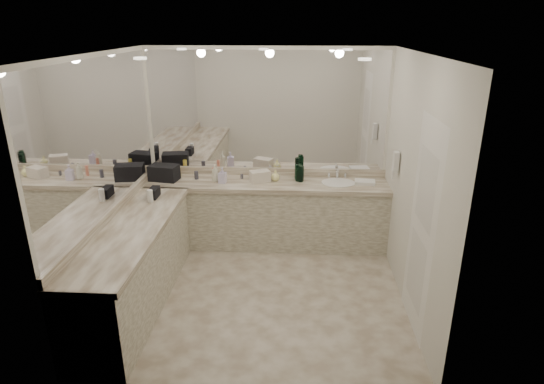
# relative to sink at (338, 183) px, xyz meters

# --- Properties ---
(floor) EXTENTS (3.20, 3.20, 0.00)m
(floor) POSITION_rel_sink_xyz_m (-0.95, -1.20, -0.90)
(floor) COLOR beige
(floor) RESTS_ON ground
(ceiling) EXTENTS (3.20, 3.20, 0.00)m
(ceiling) POSITION_rel_sink_xyz_m (-0.95, -1.20, 1.71)
(ceiling) COLOR white
(ceiling) RESTS_ON floor
(wall_back) EXTENTS (3.20, 0.02, 2.60)m
(wall_back) POSITION_rel_sink_xyz_m (-0.95, 0.30, 0.41)
(wall_back) COLOR silver
(wall_back) RESTS_ON floor
(wall_left) EXTENTS (0.02, 3.00, 2.60)m
(wall_left) POSITION_rel_sink_xyz_m (-2.55, -1.20, 0.41)
(wall_left) COLOR silver
(wall_left) RESTS_ON floor
(wall_right) EXTENTS (0.02, 3.00, 2.60)m
(wall_right) POSITION_rel_sink_xyz_m (0.65, -1.20, 0.41)
(wall_right) COLOR silver
(wall_right) RESTS_ON floor
(vanity_back_base) EXTENTS (3.20, 0.60, 0.84)m
(vanity_back_base) POSITION_rel_sink_xyz_m (-0.95, 0.00, -0.48)
(vanity_back_base) COLOR beige
(vanity_back_base) RESTS_ON floor
(vanity_back_top) EXTENTS (3.20, 0.64, 0.06)m
(vanity_back_top) POSITION_rel_sink_xyz_m (-0.95, -0.01, -0.03)
(vanity_back_top) COLOR beige
(vanity_back_top) RESTS_ON vanity_back_base
(vanity_left_base) EXTENTS (0.60, 2.40, 0.84)m
(vanity_left_base) POSITION_rel_sink_xyz_m (-2.25, -1.50, -0.48)
(vanity_left_base) COLOR beige
(vanity_left_base) RESTS_ON floor
(vanity_left_top) EXTENTS (0.64, 2.42, 0.06)m
(vanity_left_top) POSITION_rel_sink_xyz_m (-2.24, -1.50, -0.03)
(vanity_left_top) COLOR beige
(vanity_left_top) RESTS_ON vanity_left_base
(backsplash_back) EXTENTS (3.20, 0.04, 0.10)m
(backsplash_back) POSITION_rel_sink_xyz_m (-0.95, 0.28, 0.05)
(backsplash_back) COLOR beige
(backsplash_back) RESTS_ON vanity_back_top
(backsplash_left) EXTENTS (0.04, 3.00, 0.10)m
(backsplash_left) POSITION_rel_sink_xyz_m (-2.53, -1.20, 0.05)
(backsplash_left) COLOR beige
(backsplash_left) RESTS_ON vanity_left_top
(mirror_back) EXTENTS (3.12, 0.01, 1.55)m
(mirror_back) POSITION_rel_sink_xyz_m (-0.95, 0.29, 0.88)
(mirror_back) COLOR white
(mirror_back) RESTS_ON wall_back
(mirror_left) EXTENTS (0.01, 2.92, 1.55)m
(mirror_left) POSITION_rel_sink_xyz_m (-2.54, -1.20, 0.88)
(mirror_left) COLOR white
(mirror_left) RESTS_ON wall_left
(sink) EXTENTS (0.44, 0.44, 0.03)m
(sink) POSITION_rel_sink_xyz_m (0.00, 0.00, 0.00)
(sink) COLOR white
(sink) RESTS_ON vanity_back_top
(faucet) EXTENTS (0.24, 0.16, 0.14)m
(faucet) POSITION_rel_sink_xyz_m (0.00, 0.21, 0.07)
(faucet) COLOR silver
(faucet) RESTS_ON vanity_back_top
(wall_phone) EXTENTS (0.06, 0.10, 0.24)m
(wall_phone) POSITION_rel_sink_xyz_m (0.61, -0.50, 0.46)
(wall_phone) COLOR white
(wall_phone) RESTS_ON wall_right
(door) EXTENTS (0.02, 0.82, 2.10)m
(door) POSITION_rel_sink_xyz_m (0.64, -1.70, 0.16)
(door) COLOR white
(door) RESTS_ON wall_right
(black_toiletry_bag) EXTENTS (0.40, 0.29, 0.21)m
(black_toiletry_bag) POSITION_rel_sink_xyz_m (-2.31, -0.01, 0.11)
(black_toiletry_bag) COLOR black
(black_toiletry_bag) RESTS_ON vanity_back_top
(black_bag_spill) EXTENTS (0.10, 0.21, 0.12)m
(black_bag_spill) POSITION_rel_sink_xyz_m (-2.25, -0.65, 0.06)
(black_bag_spill) COLOR black
(black_bag_spill) RESTS_ON vanity_left_top
(cream_cosmetic_case) EXTENTS (0.29, 0.24, 0.15)m
(cream_cosmetic_case) POSITION_rel_sink_xyz_m (-1.03, -0.01, 0.08)
(cream_cosmetic_case) COLOR beige
(cream_cosmetic_case) RESTS_ON vanity_back_top
(hand_towel) EXTENTS (0.28, 0.20, 0.04)m
(hand_towel) POSITION_rel_sink_xyz_m (0.34, -0.01, 0.03)
(hand_towel) COLOR white
(hand_towel) RESTS_ON vanity_back_top
(lotion_left) EXTENTS (0.07, 0.07, 0.16)m
(lotion_left) POSITION_rel_sink_xyz_m (-2.25, -0.80, 0.08)
(lotion_left) COLOR white
(lotion_left) RESTS_ON vanity_left_top
(soap_bottle_a) EXTENTS (0.10, 0.10, 0.23)m
(soap_bottle_a) POSITION_rel_sink_xyz_m (-1.62, -0.03, 0.12)
(soap_bottle_a) COLOR silver
(soap_bottle_a) RESTS_ON vanity_back_top
(soap_bottle_b) EXTENTS (0.11, 0.11, 0.21)m
(soap_bottle_b) POSITION_rel_sink_xyz_m (-1.51, -0.08, 0.11)
(soap_bottle_b) COLOR silver
(soap_bottle_b) RESTS_ON vanity_back_top
(soap_bottle_c) EXTENTS (0.13, 0.13, 0.15)m
(soap_bottle_c) POSITION_rel_sink_xyz_m (-0.83, 0.05, 0.08)
(soap_bottle_c) COLOR #FDFA9E
(soap_bottle_c) RESTS_ON vanity_back_top
(green_bottle_0) EXTENTS (0.07, 0.07, 0.20)m
(green_bottle_0) POSITION_rel_sink_xyz_m (-0.54, 0.13, 0.11)
(green_bottle_0) COLOR #0E4327
(green_bottle_0) RESTS_ON vanity_back_top
(green_bottle_1) EXTENTS (0.07, 0.07, 0.22)m
(green_bottle_1) POSITION_rel_sink_xyz_m (-0.50, 0.03, 0.11)
(green_bottle_1) COLOR #0E4327
(green_bottle_1) RESTS_ON vanity_back_top
(green_bottle_2) EXTENTS (0.07, 0.07, 0.18)m
(green_bottle_2) POSITION_rel_sink_xyz_m (-0.52, 0.05, 0.10)
(green_bottle_2) COLOR #0E4327
(green_bottle_2) RESTS_ON vanity_back_top
(green_bottle_3) EXTENTS (0.07, 0.07, 0.20)m
(green_bottle_3) POSITION_rel_sink_xyz_m (-0.49, 0.05, 0.11)
(green_bottle_3) COLOR #0E4327
(green_bottle_3) RESTS_ON vanity_back_top
(amenity_bottle_0) EXTENTS (0.04, 0.04, 0.14)m
(amenity_bottle_0) POSITION_rel_sink_xyz_m (-1.66, 0.11, 0.08)
(amenity_bottle_0) COLOR #E57F66
(amenity_bottle_0) RESTS_ON vanity_back_top
(amenity_bottle_1) EXTENTS (0.04, 0.04, 0.07)m
(amenity_bottle_1) POSITION_rel_sink_xyz_m (-0.93, 0.10, 0.04)
(amenity_bottle_1) COLOR silver
(amenity_bottle_1) RESTS_ON vanity_back_top
(amenity_bottle_2) EXTENTS (0.05, 0.05, 0.14)m
(amenity_bottle_2) POSITION_rel_sink_xyz_m (-2.14, 0.11, 0.08)
(amenity_bottle_2) COLOR #F2D84C
(amenity_bottle_2) RESTS_ON vanity_back_top
(amenity_bottle_3) EXTENTS (0.04, 0.04, 0.06)m
(amenity_bottle_3) POSITION_rel_sink_xyz_m (-1.28, 0.10, 0.04)
(amenity_bottle_3) COLOR #3F3F4C
(amenity_bottle_3) RESTS_ON vanity_back_top
(amenity_bottle_4) EXTENTS (0.05, 0.05, 0.11)m
(amenity_bottle_4) POSITION_rel_sink_xyz_m (-1.89, 0.05, 0.06)
(amenity_bottle_4) COLOR #3F3F4C
(amenity_bottle_4) RESTS_ON vanity_back_top
(amenity_bottle_5) EXTENTS (0.06, 0.06, 0.08)m
(amenity_bottle_5) POSITION_rel_sink_xyz_m (-0.82, 0.07, 0.05)
(amenity_bottle_5) COLOR white
(amenity_bottle_5) RESTS_ON vanity_back_top
(amenity_bottle_6) EXTENTS (0.07, 0.07, 0.12)m
(amenity_bottle_6) POSITION_rel_sink_xyz_m (-2.16, 0.04, 0.07)
(amenity_bottle_6) COLOR #9966B2
(amenity_bottle_6) RESTS_ON vanity_back_top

